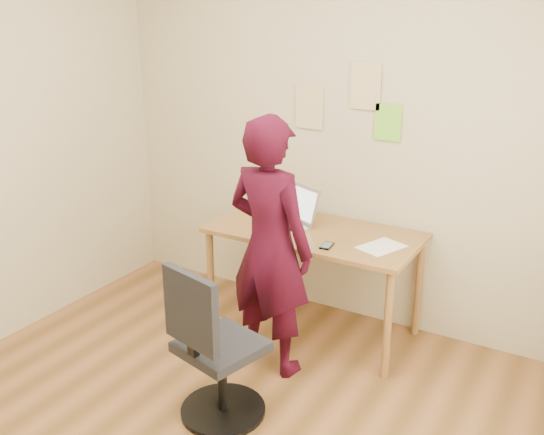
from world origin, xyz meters
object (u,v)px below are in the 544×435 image
Objects in this scene: laptop at (288,217)px; person at (270,247)px; phone at (327,246)px; office_chair at (213,356)px; desk at (314,243)px.

laptop is 0.57m from person.
laptop is 0.46m from phone.
laptop is 0.50× the size of office_chair.
office_chair is at bearing -91.13° from desk.
person is at bearing 104.77° from office_chair.
desk is 0.30m from phone.
person is at bearing -132.84° from phone.
phone is (0.40, -0.22, -0.05)m from laptop.
laptop reaches higher than office_chair.
phone is 0.08× the size of person.
person reaches higher than phone.
person is (-0.03, -0.53, 0.15)m from desk.
office_chair reaches higher than phone.
laptop is 0.29× the size of person.
person is at bearing -93.66° from desk.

